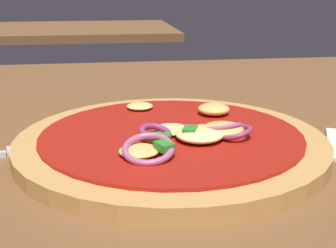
% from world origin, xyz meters
% --- Properties ---
extents(dining_table, '(1.43, 1.00, 0.03)m').
position_xyz_m(dining_table, '(0.00, 0.00, 0.01)').
color(dining_table, brown).
rests_on(dining_table, ground).
extents(pizza, '(0.29, 0.29, 0.03)m').
position_xyz_m(pizza, '(-0.02, -0.01, 0.04)').
color(pizza, tan).
rests_on(pizza, dining_table).
extents(background_table, '(0.65, 0.54, 0.03)m').
position_xyz_m(background_table, '(-0.15, 1.28, 0.01)').
color(background_table, brown).
rests_on(background_table, ground).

